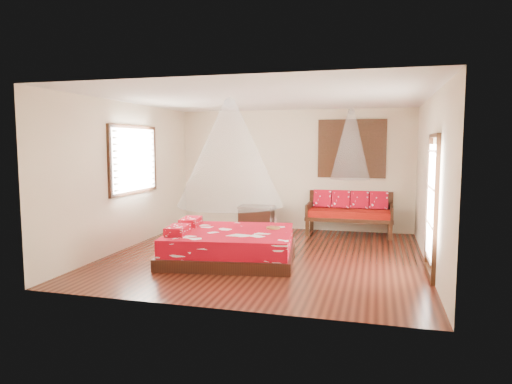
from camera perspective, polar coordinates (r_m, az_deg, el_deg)
room at (r=8.09m, az=1.23°, el=1.72°), size 5.54×5.54×2.84m
bed at (r=8.03m, az=-3.34°, el=-6.61°), size 2.44×2.26×0.65m
daybed at (r=10.34m, az=11.61°, el=-2.35°), size 1.87×0.83×0.96m
storage_chest at (r=10.78m, az=0.07°, el=-3.19°), size 0.84×0.63×0.56m
shutter_panel at (r=10.57m, az=11.88°, el=5.31°), size 1.52×0.06×1.32m
window_left at (r=9.28m, az=-14.99°, el=3.92°), size 0.10×1.74×1.34m
glazed_door at (r=7.34m, az=21.11°, el=-1.71°), size 0.08×1.02×2.16m
wine_tray at (r=8.17m, az=2.16°, el=-4.23°), size 0.25×0.25×0.20m
mosquito_net_main at (r=7.83m, az=-3.26°, el=4.87°), size 1.83×1.83×1.80m
mosquito_net_daybed at (r=10.10m, az=11.74°, el=5.86°), size 0.85×0.85×1.50m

